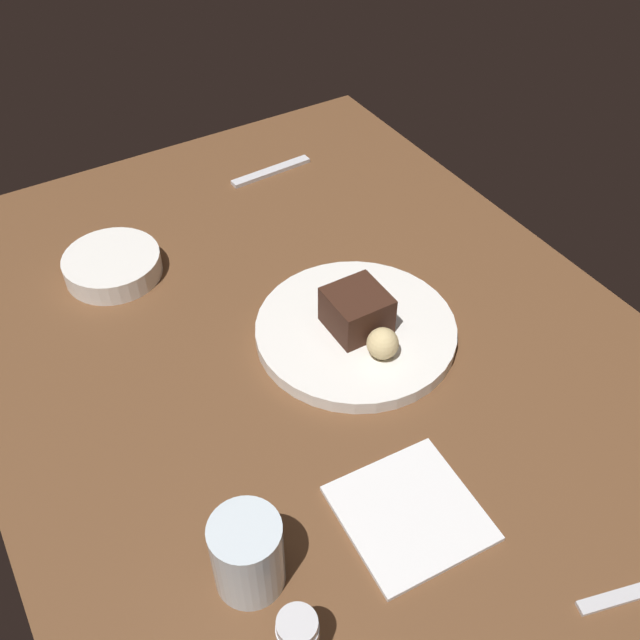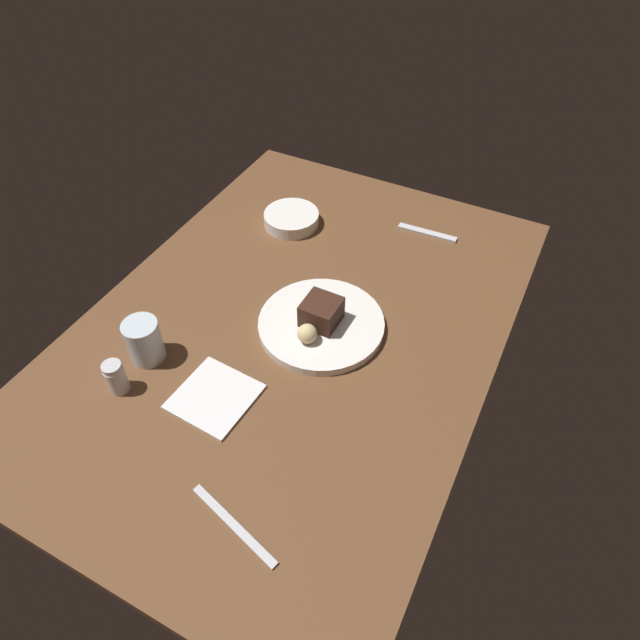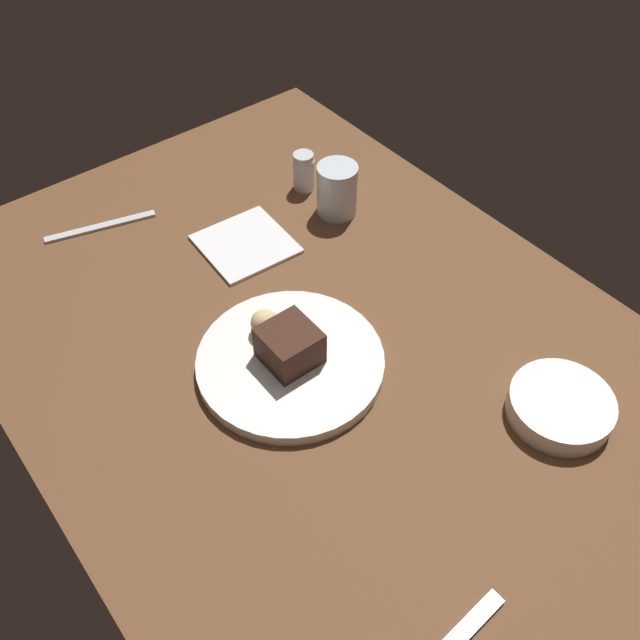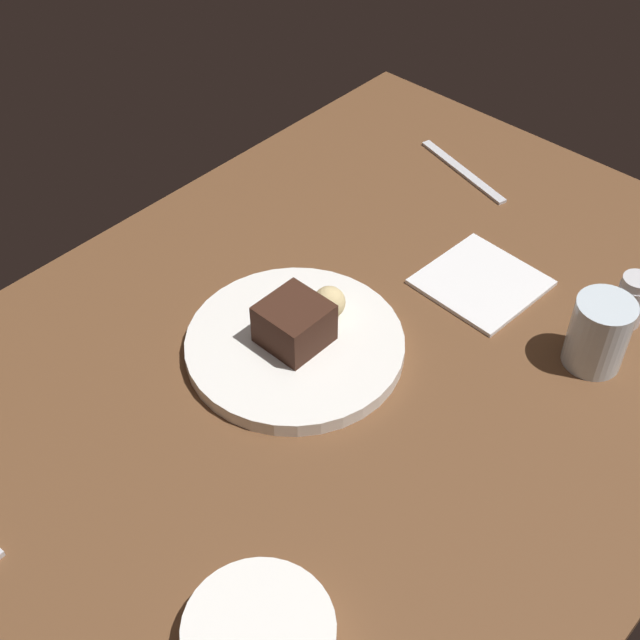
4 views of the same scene
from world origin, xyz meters
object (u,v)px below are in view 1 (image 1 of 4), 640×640
chocolate_cake_slice (357,310)px  bread_roll (383,343)px  dessert_spoon (271,171)px  folded_napkin (410,513)px  water_glass (248,554)px  salt_shaker (298,640)px  side_bowl (113,265)px  dessert_plate (356,331)px

chocolate_cake_slice → bread_roll: size_ratio=1.81×
dessert_spoon → folded_napkin: dessert_spoon is taller
bread_roll → folded_napkin: bread_roll is taller
water_glass → chocolate_cake_slice: bearing=129.9°
dessert_spoon → salt_shaker: bearing=60.8°
salt_shaker → folded_napkin: salt_shaker is taller
salt_shaker → water_glass: 9.12cm
side_bowl → dessert_spoon: (-11.97, 32.53, -1.29)cm
side_bowl → folded_napkin: side_bowl is taller
side_bowl → dessert_spoon: size_ratio=0.93×
chocolate_cake_slice → side_bowl: chocolate_cake_slice is taller
dessert_plate → side_bowl: size_ratio=1.91×
dessert_plate → dessert_spoon: dessert_plate is taller
side_bowl → folded_napkin: 56.21cm
salt_shaker → folded_napkin: bearing=110.5°
bread_roll → side_bowl: bearing=-146.5°
bread_roll → salt_shaker: size_ratio=0.57×
dessert_plate → chocolate_cake_slice: bearing=159.6°
water_glass → dessert_plate: bearing=129.9°
chocolate_cake_slice → side_bowl: size_ratio=0.53×
dessert_plate → water_glass: 36.06cm
salt_shaker → dessert_spoon: bearing=153.5°
dessert_plate → bread_roll: 6.80cm
dessert_plate → water_glass: bearing=-50.1°
bread_roll → salt_shaker: bearing=-46.2°
salt_shaker → chocolate_cake_slice: bearing=139.7°
chocolate_cake_slice → dessert_spoon: bearing=167.3°
chocolate_cake_slice → folded_napkin: size_ratio=0.52×
dessert_plate → salt_shaker: bearing=-40.3°
dessert_plate → chocolate_cake_slice: size_ratio=3.62×
folded_napkin → dessert_spoon: bearing=164.1°
water_glass → dessert_spoon: bearing=150.2°
dessert_plate → chocolate_cake_slice: chocolate_cake_slice is taller
dessert_plate → dessert_spoon: bearing=167.3°
side_bowl → dessert_spoon: side_bowl is taller
chocolate_cake_slice → salt_shaker: bearing=-40.3°
bread_roll → side_bowl: size_ratio=0.29×
salt_shaker → dessert_spoon: (-73.03, 36.37, -3.19)cm
salt_shaker → water_glass: bearing=-177.9°
salt_shaker → dessert_plate: bearing=139.7°
bread_roll → side_bowl: (-35.09, -23.25, -2.32)cm
bread_roll → folded_napkin: (19.44, -9.67, -3.66)cm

